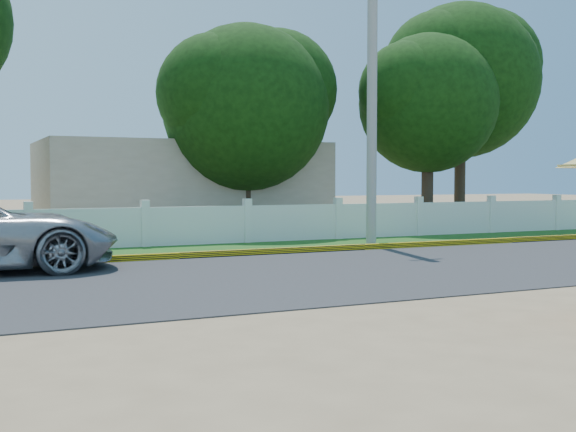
{
  "coord_description": "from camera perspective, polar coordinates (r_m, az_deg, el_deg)",
  "views": [
    {
      "loc": [
        -4.77,
        -8.2,
        1.89
      ],
      "look_at": [
        0.0,
        2.0,
        1.3
      ],
      "focal_mm": 45.0,
      "sensor_mm": 36.0,
      "label": 1
    }
  ],
  "objects": [
    {
      "name": "fence",
      "position": [
        20.02,
        -11.23,
        -0.9
      ],
      "size": [
        40.0,
        0.1,
        1.1
      ],
      "primitive_type": "cube",
      "color": "silver",
      "rests_on": "ground"
    },
    {
      "name": "tree_row",
      "position": [
        23.83,
        -9.44,
        10.54
      ],
      "size": [
        32.92,
        7.31,
        8.91
      ],
      "color": "#473828",
      "rests_on": "ground"
    },
    {
      "name": "building_near",
      "position": [
        27.32,
        -8.56,
        2.36
      ],
      "size": [
        10.0,
        6.0,
        3.2
      ],
      "primitive_type": "cube",
      "color": "#B7AD99",
      "rests_on": "ground"
    },
    {
      "name": "ground",
      "position": [
        9.67,
        5.08,
        -8.28
      ],
      "size": [
        120.0,
        120.0,
        0.0
      ],
      "primitive_type": "plane",
      "color": "#9E8460",
      "rests_on": "ground"
    },
    {
      "name": "utility_pole",
      "position": [
        20.32,
        6.65,
        9.29
      ],
      "size": [
        0.28,
        0.28,
        8.25
      ],
      "primitive_type": "cylinder",
      "color": "#969593",
      "rests_on": "ground"
    },
    {
      "name": "curb",
      "position": [
        17.03,
        -8.67,
        -3.14
      ],
      "size": [
        40.0,
        0.18,
        0.16
      ],
      "primitive_type": "cube",
      "color": "yellow",
      "rests_on": "ground"
    },
    {
      "name": "road",
      "position": [
        13.69,
        -4.45,
        -4.9
      ],
      "size": [
        60.0,
        7.0,
        0.02
      ],
      "primitive_type": "cube",
      "color": "#38383A",
      "rests_on": "ground"
    },
    {
      "name": "grass_verge",
      "position": [
        18.66,
        -10.15,
        -2.81
      ],
      "size": [
        60.0,
        3.5,
        0.03
      ],
      "primitive_type": "cube",
      "color": "#2D601E",
      "rests_on": "ground"
    }
  ]
}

